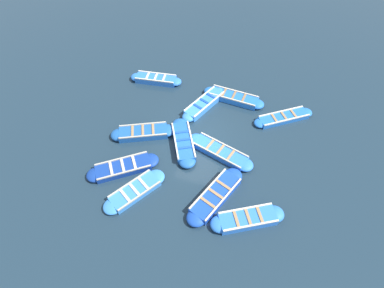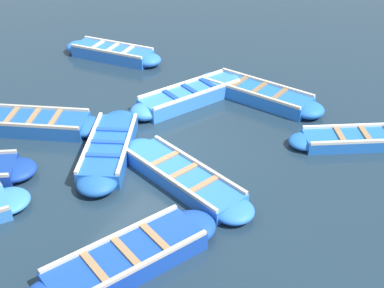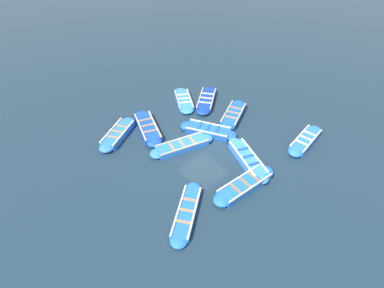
% 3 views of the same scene
% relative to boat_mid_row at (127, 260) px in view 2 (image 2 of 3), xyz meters
% --- Properties ---
extents(ground_plane, '(120.00, 120.00, 0.00)m').
position_rel_boat_mid_row_xyz_m(ground_plane, '(1.79, -3.27, -0.20)').
color(ground_plane, '#1C303F').
extents(boat_mid_row, '(2.33, 4.00, 0.45)m').
position_rel_boat_mid_row_xyz_m(boat_mid_row, '(0.00, 0.00, 0.00)').
color(boat_mid_row, '#1947B7').
rests_on(boat_mid_row, ground).
extents(boat_alongside, '(4.07, 1.98, 0.39)m').
position_rel_boat_mid_row_xyz_m(boat_alongside, '(0.48, -2.73, -0.03)').
color(boat_alongside, blue).
rests_on(boat_alongside, ground).
extents(boat_centre, '(3.76, 2.39, 0.44)m').
position_rel_boat_mid_row_xyz_m(boat_centre, '(5.03, -2.72, -0.00)').
color(boat_centre, '#1E59AD').
rests_on(boat_centre, ground).
extents(boat_bow_out, '(3.57, 2.82, 0.35)m').
position_rel_boat_mid_row_xyz_m(boat_bow_out, '(-2.52, -6.45, -0.05)').
color(boat_bow_out, blue).
rests_on(boat_bow_out, ground).
extents(boat_end_of_row, '(4.04, 1.21, 0.44)m').
position_rel_boat_mid_row_xyz_m(boat_end_of_row, '(0.74, -7.23, -0.00)').
color(boat_end_of_row, blue).
rests_on(boat_end_of_row, ground).
extents(boat_outer_right, '(3.59, 1.24, 0.45)m').
position_rel_boat_mid_row_xyz_m(boat_outer_right, '(6.16, -7.43, 0.00)').
color(boat_outer_right, blue).
rests_on(boat_outer_right, ground).
extents(boat_tucked, '(2.49, 3.67, 0.44)m').
position_rel_boat_mid_row_xyz_m(boat_tucked, '(2.60, -2.77, -0.01)').
color(boat_tucked, '#1E59AD').
rests_on(boat_tucked, ground).
extents(boat_outer_left, '(2.22, 3.86, 0.47)m').
position_rel_boat_mid_row_xyz_m(boat_outer_left, '(2.35, -6.11, 0.01)').
color(boat_outer_left, '#3884E0').
rests_on(boat_outer_left, ground).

